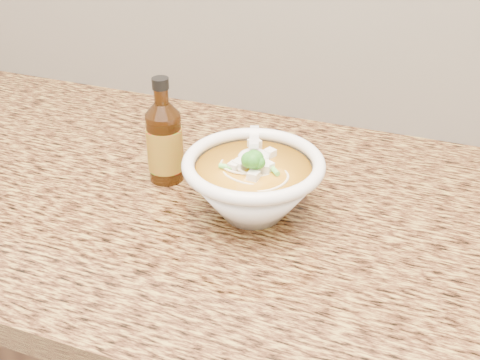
% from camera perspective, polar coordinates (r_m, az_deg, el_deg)
% --- Properties ---
extents(counter_slab, '(4.00, 0.68, 0.04)m').
position_cam_1_polar(counter_slab, '(0.91, 2.71, -3.45)').
color(counter_slab, olive).
rests_on(counter_slab, cabinet).
extents(soup_bowl, '(0.20, 0.22, 0.11)m').
position_cam_1_polar(soup_bowl, '(0.85, 1.25, -0.51)').
color(soup_bowl, white).
rests_on(soup_bowl, counter_slab).
extents(hot_sauce_bottle, '(0.07, 0.07, 0.17)m').
position_cam_1_polar(hot_sauce_bottle, '(0.94, -7.16, 3.54)').
color(hot_sauce_bottle, '#402008').
rests_on(hot_sauce_bottle, counter_slab).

